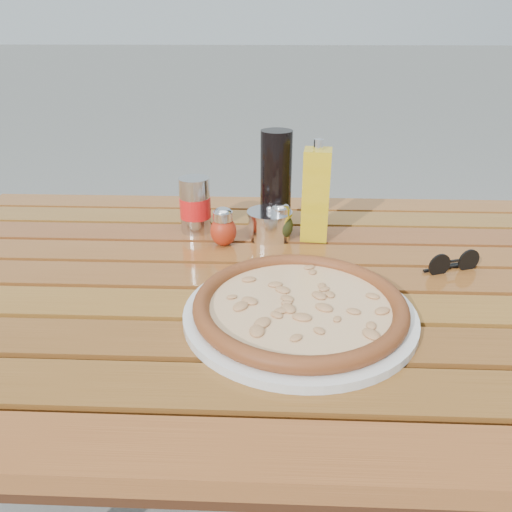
{
  "coord_description": "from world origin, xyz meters",
  "views": [
    {
      "loc": [
        0.03,
        -0.8,
        1.17
      ],
      "look_at": [
        0.0,
        0.02,
        0.78
      ],
      "focal_mm": 35.0,
      "sensor_mm": 36.0,
      "label": 1
    }
  ],
  "objects_px": {
    "olive_oil_cruet": "(316,194)",
    "parmesan_tin": "(270,224)",
    "pizza": "(300,305)",
    "pepper_shaker": "(223,227)",
    "oregano_shaker": "(280,222)",
    "soda_can": "(195,206)",
    "sunglasses": "(453,263)",
    "dark_bottle": "(276,183)",
    "plate": "(299,314)",
    "table": "(256,311)"
  },
  "relations": [
    {
      "from": "soda_can",
      "to": "parmesan_tin",
      "type": "height_order",
      "value": "soda_can"
    },
    {
      "from": "oregano_shaker",
      "to": "soda_can",
      "type": "distance_m",
      "value": 0.19
    },
    {
      "from": "pepper_shaker",
      "to": "dark_bottle",
      "type": "bearing_deg",
      "value": 35.96
    },
    {
      "from": "olive_oil_cruet",
      "to": "table",
      "type": "bearing_deg",
      "value": -122.79
    },
    {
      "from": "soda_can",
      "to": "olive_oil_cruet",
      "type": "height_order",
      "value": "olive_oil_cruet"
    },
    {
      "from": "soda_can",
      "to": "sunglasses",
      "type": "bearing_deg",
      "value": -19.41
    },
    {
      "from": "pizza",
      "to": "pepper_shaker",
      "type": "bearing_deg",
      "value": 117.8
    },
    {
      "from": "parmesan_tin",
      "to": "pepper_shaker",
      "type": "bearing_deg",
      "value": -155.95
    },
    {
      "from": "olive_oil_cruet",
      "to": "parmesan_tin",
      "type": "height_order",
      "value": "olive_oil_cruet"
    },
    {
      "from": "oregano_shaker",
      "to": "dark_bottle",
      "type": "distance_m",
      "value": 0.09
    },
    {
      "from": "table",
      "to": "parmesan_tin",
      "type": "distance_m",
      "value": 0.21
    },
    {
      "from": "soda_can",
      "to": "olive_oil_cruet",
      "type": "relative_size",
      "value": 0.57
    },
    {
      "from": "parmesan_tin",
      "to": "plate",
      "type": "bearing_deg",
      "value": -80.75
    },
    {
      "from": "dark_bottle",
      "to": "olive_oil_cruet",
      "type": "bearing_deg",
      "value": -21.34
    },
    {
      "from": "pepper_shaker",
      "to": "oregano_shaker",
      "type": "relative_size",
      "value": 1.0
    },
    {
      "from": "pizza",
      "to": "olive_oil_cruet",
      "type": "xyz_separation_m",
      "value": [
        0.04,
        0.32,
        0.07
      ]
    },
    {
      "from": "table",
      "to": "oregano_shaker",
      "type": "height_order",
      "value": "oregano_shaker"
    },
    {
      "from": "oregano_shaker",
      "to": "olive_oil_cruet",
      "type": "distance_m",
      "value": 0.09
    },
    {
      "from": "dark_bottle",
      "to": "plate",
      "type": "bearing_deg",
      "value": -83.54
    },
    {
      "from": "parmesan_tin",
      "to": "sunglasses",
      "type": "height_order",
      "value": "parmesan_tin"
    },
    {
      "from": "pepper_shaker",
      "to": "sunglasses",
      "type": "relative_size",
      "value": 0.76
    },
    {
      "from": "soda_can",
      "to": "parmesan_tin",
      "type": "bearing_deg",
      "value": -10.96
    },
    {
      "from": "table",
      "to": "oregano_shaker",
      "type": "distance_m",
      "value": 0.21
    },
    {
      "from": "table",
      "to": "olive_oil_cruet",
      "type": "xyz_separation_m",
      "value": [
        0.12,
        0.18,
        0.17
      ]
    },
    {
      "from": "plate",
      "to": "sunglasses",
      "type": "height_order",
      "value": "sunglasses"
    },
    {
      "from": "olive_oil_cruet",
      "to": "pizza",
      "type": "bearing_deg",
      "value": -97.61
    },
    {
      "from": "pizza",
      "to": "oregano_shaker",
      "type": "xyz_separation_m",
      "value": [
        -0.03,
        0.31,
        0.02
      ]
    },
    {
      "from": "plate",
      "to": "soda_can",
      "type": "relative_size",
      "value": 3.0
    },
    {
      "from": "plate",
      "to": "oregano_shaker",
      "type": "distance_m",
      "value": 0.31
    },
    {
      "from": "plate",
      "to": "olive_oil_cruet",
      "type": "height_order",
      "value": "olive_oil_cruet"
    },
    {
      "from": "oregano_shaker",
      "to": "dark_bottle",
      "type": "bearing_deg",
      "value": 103.35
    },
    {
      "from": "table",
      "to": "dark_bottle",
      "type": "relative_size",
      "value": 6.36
    },
    {
      "from": "oregano_shaker",
      "to": "parmesan_tin",
      "type": "distance_m",
      "value": 0.03
    },
    {
      "from": "oregano_shaker",
      "to": "pepper_shaker",
      "type": "bearing_deg",
      "value": -164.51
    },
    {
      "from": "pizza",
      "to": "parmesan_tin",
      "type": "xyz_separation_m",
      "value": [
        -0.05,
        0.32,
        0.01
      ]
    },
    {
      "from": "table",
      "to": "plate",
      "type": "distance_m",
      "value": 0.18
    },
    {
      "from": "dark_bottle",
      "to": "sunglasses",
      "type": "xyz_separation_m",
      "value": [
        0.33,
        -0.18,
        -0.09
      ]
    },
    {
      "from": "dark_bottle",
      "to": "soda_can",
      "type": "distance_m",
      "value": 0.18
    },
    {
      "from": "table",
      "to": "sunglasses",
      "type": "xyz_separation_m",
      "value": [
        0.36,
        0.03,
        0.09
      ]
    },
    {
      "from": "plate",
      "to": "pizza",
      "type": "height_order",
      "value": "pizza"
    },
    {
      "from": "olive_oil_cruet",
      "to": "pepper_shaker",
      "type": "bearing_deg",
      "value": -166.77
    },
    {
      "from": "plate",
      "to": "dark_bottle",
      "type": "bearing_deg",
      "value": 96.46
    },
    {
      "from": "pizza",
      "to": "pepper_shaker",
      "type": "xyz_separation_m",
      "value": [
        -0.15,
        0.28,
        0.02
      ]
    },
    {
      "from": "plate",
      "to": "oregano_shaker",
      "type": "height_order",
      "value": "oregano_shaker"
    },
    {
      "from": "table",
      "to": "pepper_shaker",
      "type": "bearing_deg",
      "value": 117.58
    },
    {
      "from": "table",
      "to": "pepper_shaker",
      "type": "relative_size",
      "value": 17.07
    },
    {
      "from": "plate",
      "to": "olive_oil_cruet",
      "type": "relative_size",
      "value": 1.71
    },
    {
      "from": "dark_bottle",
      "to": "soda_can",
      "type": "height_order",
      "value": "dark_bottle"
    },
    {
      "from": "sunglasses",
      "to": "table",
      "type": "bearing_deg",
      "value": 165.03
    },
    {
      "from": "olive_oil_cruet",
      "to": "sunglasses",
      "type": "height_order",
      "value": "olive_oil_cruet"
    }
  ]
}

